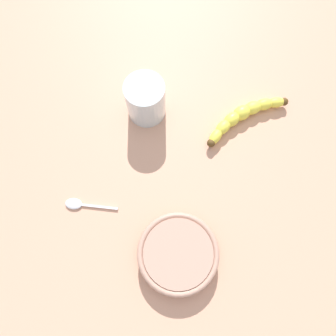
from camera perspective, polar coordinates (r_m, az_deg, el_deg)
wooden_tabletop at (r=70.52cm, az=1.93°, el=-1.70°), size 120.00×120.00×3.00cm
banana at (r=74.41cm, az=13.62°, el=9.12°), size 17.88×14.05×3.30cm
smoothie_glass at (r=70.63cm, az=-3.80°, el=11.99°), size 8.61×8.61×10.04cm
ceramic_bowl at (r=64.09cm, az=2.07°, el=-15.12°), size 15.89×15.89×4.09cm
teaspoon at (r=69.81cm, az=-15.81°, el=-6.28°), size 11.20×2.40×0.80cm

